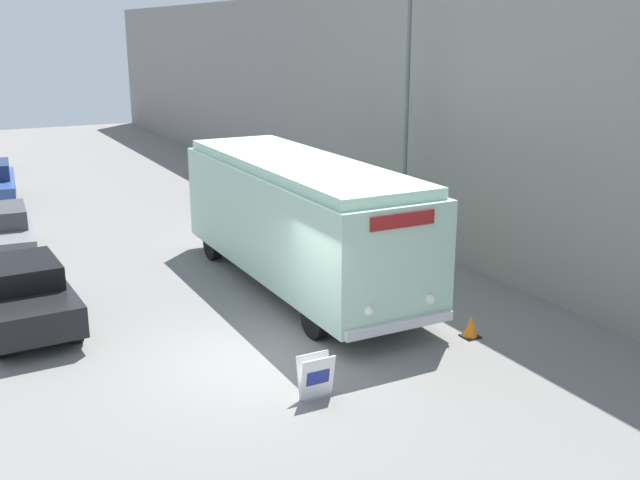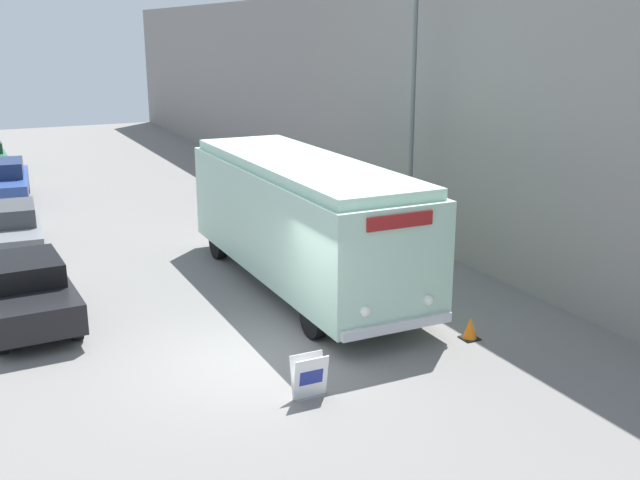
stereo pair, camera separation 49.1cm
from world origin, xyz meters
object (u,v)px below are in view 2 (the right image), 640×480
object	(u,v)px
streetlamp	(413,88)
parked_car_near	(27,291)
traffic_cone	(470,329)
sign_board	(309,377)
parked_car_far	(2,182)
vintage_bus	(302,216)
parked_car_mid	(10,229)

from	to	relation	value
streetlamp	parked_car_near	size ratio (longest dim) A/B	1.77
parked_car_near	traffic_cone	bearing A→B (deg)	-33.61
sign_board	parked_car_near	bearing A→B (deg)	125.04
parked_car_far	traffic_cone	distance (m)	19.75
streetlamp	parked_car_near	xyz separation A→B (m)	(-10.41, -0.80, -4.01)
sign_board	traffic_cone	distance (m)	4.24
sign_board	parked_car_far	size ratio (longest dim) A/B	0.17
parked_car_near	parked_car_far	size ratio (longest dim) A/B	0.90
streetlamp	parked_car_far	world-z (taller)	streetlamp
vintage_bus	sign_board	xyz separation A→B (m)	(-2.40, -5.56, -1.43)
vintage_bus	streetlamp	size ratio (longest dim) A/B	1.23
parked_car_near	parked_car_far	xyz separation A→B (m)	(0.31, 13.05, 0.04)
vintage_bus	parked_car_near	distance (m)	6.61
sign_board	streetlamp	world-z (taller)	streetlamp
sign_board	parked_car_mid	world-z (taller)	parked_car_mid
parked_car_far	parked_car_mid	bearing A→B (deg)	-86.63
sign_board	traffic_cone	size ratio (longest dim) A/B	1.66
sign_board	parked_car_near	world-z (taller)	parked_car_near
sign_board	parked_car_near	size ratio (longest dim) A/B	0.19
traffic_cone	vintage_bus	bearing A→B (deg)	110.45
parked_car_near	traffic_cone	size ratio (longest dim) A/B	8.85
parked_car_far	traffic_cone	world-z (taller)	parked_car_far
parked_car_mid	sign_board	bearing A→B (deg)	-67.29
vintage_bus	sign_board	distance (m)	6.22
parked_car_near	sign_board	bearing A→B (deg)	-57.36
parked_car_near	parked_car_far	distance (m)	13.05
sign_board	parked_car_far	world-z (taller)	parked_car_far
vintage_bus	parked_car_mid	size ratio (longest dim) A/B	2.14
vintage_bus	traffic_cone	xyz separation A→B (m)	(1.75, -4.70, -1.58)
traffic_cone	parked_car_mid	bearing A→B (deg)	126.92
traffic_cone	parked_car_near	bearing A→B (deg)	148.79
parked_car_near	traffic_cone	world-z (taller)	parked_car_near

